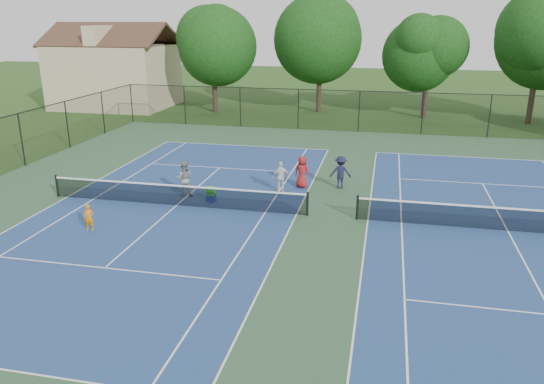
% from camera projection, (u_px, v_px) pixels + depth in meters
% --- Properties ---
extents(ground, '(140.00, 140.00, 0.00)m').
position_uv_depth(ground, '(332.00, 218.00, 22.45)').
color(ground, '#234716').
rests_on(ground, ground).
extents(court_pad, '(36.00, 36.00, 0.01)m').
position_uv_depth(court_pad, '(332.00, 217.00, 22.45)').
color(court_pad, '#2A4929').
rests_on(court_pad, ground).
extents(tennis_court_left, '(12.00, 23.83, 1.07)m').
position_uv_depth(tennis_court_left, '(176.00, 204.00, 23.83)').
color(tennis_court_left, navy).
rests_on(tennis_court_left, ground).
extents(tennis_court_right, '(12.00, 23.83, 1.07)m').
position_uv_depth(tennis_court_right, '(508.00, 229.00, 21.00)').
color(tennis_court_right, navy).
rests_on(tennis_court_right, ground).
extents(perimeter_fence, '(36.08, 36.08, 3.02)m').
position_uv_depth(perimeter_fence, '(333.00, 182.00, 21.94)').
color(perimeter_fence, black).
rests_on(perimeter_fence, ground).
extents(tree_back_a, '(6.80, 6.80, 9.15)m').
position_uv_depth(tree_back_a, '(213.00, 42.00, 45.43)').
color(tree_back_a, '#2D2116').
rests_on(tree_back_a, ground).
extents(tree_back_b, '(7.60, 7.60, 10.03)m').
position_uv_depth(tree_back_b, '(321.00, 35.00, 45.29)').
color(tree_back_b, '#2D2116').
rests_on(tree_back_b, ground).
extents(tree_back_c, '(6.00, 6.00, 8.40)m').
position_uv_depth(tree_back_c, '(429.00, 51.00, 42.90)').
color(tree_back_c, '#2D2116').
rests_on(tree_back_c, ground).
extents(tree_back_d, '(7.80, 7.80, 10.37)m').
position_uv_depth(tree_back_d, '(541.00, 34.00, 39.93)').
color(tree_back_d, '#2D2116').
rests_on(tree_back_d, ground).
extents(clapboard_house, '(10.80, 8.10, 7.65)m').
position_uv_depth(clapboard_house, '(115.00, 73.00, 49.30)').
color(clapboard_house, tan).
rests_on(clapboard_house, ground).
extents(child_player, '(0.46, 0.37, 1.09)m').
position_uv_depth(child_player, '(89.00, 218.00, 20.93)').
color(child_player, orange).
rests_on(child_player, ground).
extents(instructor, '(0.95, 0.82, 1.69)m').
position_uv_depth(instructor, '(184.00, 179.00, 24.91)').
color(instructor, gray).
rests_on(instructor, ground).
extents(bystander_a, '(0.96, 0.78, 1.53)m').
position_uv_depth(bystander_a, '(281.00, 177.00, 25.48)').
color(bystander_a, silver).
rests_on(bystander_a, ground).
extents(bystander_b, '(1.09, 0.68, 1.63)m').
position_uv_depth(bystander_b, '(341.00, 172.00, 26.07)').
color(bystander_b, '#171734').
rests_on(bystander_b, ground).
extents(bystander_c, '(0.88, 0.67, 1.60)m').
position_uv_depth(bystander_c, '(302.00, 172.00, 26.17)').
color(bystander_c, maroon).
rests_on(bystander_c, ground).
extents(ball_crate, '(0.42, 0.38, 0.33)m').
position_uv_depth(ball_crate, '(211.00, 199.00, 24.30)').
color(ball_crate, navy).
rests_on(ball_crate, ground).
extents(ball_hopper, '(0.38, 0.33, 0.39)m').
position_uv_depth(ball_hopper, '(211.00, 191.00, 24.19)').
color(ball_hopper, green).
rests_on(ball_hopper, ball_crate).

